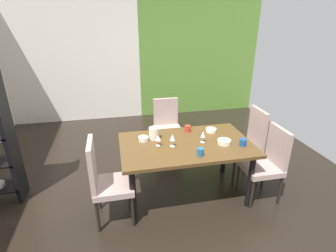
{
  "coord_description": "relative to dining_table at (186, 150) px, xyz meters",
  "views": [
    {
      "loc": [
        -0.58,
        -2.91,
        2.21
      ],
      "look_at": [
        0.1,
        0.25,
        0.85
      ],
      "focal_mm": 28.0,
      "sensor_mm": 36.0,
      "label": 1
    }
  ],
  "objects": [
    {
      "name": "cup_west",
      "position": [
        0.66,
        -0.2,
        0.13
      ],
      "size": [
        0.08,
        0.08,
        0.09
      ],
      "primitive_type": "cylinder",
      "color": "#164893",
      "rests_on": "dining_table"
    },
    {
      "name": "serving_bowl_near_window",
      "position": [
        0.45,
        -0.11,
        0.11
      ],
      "size": [
        0.16,
        0.16,
        0.05
      ],
      "primitive_type": "cylinder",
      "color": "beige",
      "rests_on": "dining_table"
    },
    {
      "name": "ground_plane",
      "position": [
        -0.25,
        0.12,
        -0.68
      ],
      "size": [
        5.69,
        6.21,
        0.02
      ],
      "primitive_type": "cube",
      "color": "black"
    },
    {
      "name": "wine_glass_near_shelf",
      "position": [
        -0.18,
        -0.04,
        0.2
      ],
      "size": [
        0.06,
        0.06,
        0.16
      ],
      "color": "silver",
      "rests_on": "dining_table"
    },
    {
      "name": "back_panel_interior",
      "position": [
        -1.65,
        3.17,
        0.77
      ],
      "size": [
        2.89,
        0.1,
        2.87
      ],
      "primitive_type": "cube",
      "color": "silver",
      "rests_on": "ground_plane"
    },
    {
      "name": "chair_right_near",
      "position": [
        1.0,
        -0.25,
        -0.14
      ],
      "size": [
        0.44,
        0.44,
        0.97
      ],
      "rotation": [
        0.0,
        0.0,
        1.57
      ],
      "color": "tan",
      "rests_on": "ground_plane"
    },
    {
      "name": "cup_east",
      "position": [
        0.07,
        -0.33,
        0.13
      ],
      "size": [
        0.07,
        0.07,
        0.09
      ],
      "primitive_type": "cylinder",
      "color": "#1D5C8D",
      "rests_on": "dining_table"
    },
    {
      "name": "dining_table",
      "position": [
        0.0,
        0.0,
        0.0
      ],
      "size": [
        1.62,
        0.99,
        0.76
      ],
      "color": "#53381C",
      "rests_on": "ground_plane"
    },
    {
      "name": "serving_bowl_corner",
      "position": [
        0.43,
        0.27,
        0.11
      ],
      "size": [
        0.14,
        0.14,
        0.04
      ],
      "primitive_type": "cylinder",
      "color": "white",
      "rests_on": "dining_table"
    },
    {
      "name": "wine_glass_left",
      "position": [
        -0.35,
        0.01,
        0.19
      ],
      "size": [
        0.07,
        0.07,
        0.14
      ],
      "color": "silver",
      "rests_on": "dining_table"
    },
    {
      "name": "wine_glass_right",
      "position": [
        0.21,
        -0.02,
        0.19
      ],
      "size": [
        0.06,
        0.06,
        0.15
      ],
      "color": "silver",
      "rests_on": "dining_table"
    },
    {
      "name": "chair_head_far",
      "position": [
        0.01,
        1.21,
        -0.15
      ],
      "size": [
        0.44,
        0.45,
        0.94
      ],
      "rotation": [
        0.0,
        0.0,
        3.14
      ],
      "color": "tan",
      "rests_on": "ground_plane"
    },
    {
      "name": "serving_bowl_rear",
      "position": [
        -0.51,
        0.18,
        0.12
      ],
      "size": [
        0.13,
        0.13,
        0.05
      ],
      "primitive_type": "cylinder",
      "color": "silver",
      "rests_on": "dining_table"
    },
    {
      "name": "chair_right_far",
      "position": [
        1.0,
        0.25,
        -0.12
      ],
      "size": [
        0.44,
        0.44,
        1.03
      ],
      "rotation": [
        0.0,
        0.0,
        1.57
      ],
      "color": "tan",
      "rests_on": "ground_plane"
    },
    {
      "name": "cup_south",
      "position": [
        0.12,
        0.34,
        0.13
      ],
      "size": [
        0.08,
        0.08,
        0.09
      ],
      "primitive_type": "cylinder",
      "color": "red",
      "rests_on": "dining_table"
    },
    {
      "name": "chair_left_near",
      "position": [
        -1.0,
        -0.25,
        -0.12
      ],
      "size": [
        0.45,
        0.44,
        1.01
      ],
      "rotation": [
        0.0,
        0.0,
        -1.57
      ],
      "color": "tan",
      "rests_on": "ground_plane"
    },
    {
      "name": "garden_window_panel",
      "position": [
        1.19,
        3.17,
        0.77
      ],
      "size": [
        2.8,
        0.1,
        2.87
      ],
      "primitive_type": "cube",
      "color": "#5A8833",
      "rests_on": "ground_plane"
    },
    {
      "name": "pitcher_north",
      "position": [
        -0.36,
        0.21,
        0.17
      ],
      "size": [
        0.14,
        0.13,
        0.15
      ],
      "color": "beige",
      "rests_on": "dining_table"
    }
  ]
}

